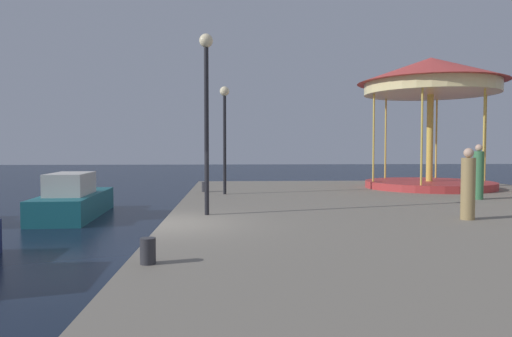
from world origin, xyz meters
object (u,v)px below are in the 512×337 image
(bollard_north, at_px, (148,251))
(carousel, at_px, (431,90))
(motorboat_teal, at_px, (73,200))
(person_far_corner, at_px, (478,173))
(bollard_center, at_px, (205,187))
(lamp_post_near_edge, at_px, (206,93))
(lamp_post_mid_promenade, at_px, (225,120))
(person_mid_promenade, at_px, (468,186))

(bollard_north, bearing_deg, carousel, 52.52)
(motorboat_teal, height_order, person_far_corner, person_far_corner)
(carousel, height_order, person_far_corner, carousel)
(bollard_center, bearing_deg, lamp_post_near_edge, -86.52)
(motorboat_teal, xyz_separation_m, bollard_center, (4.79, 1.13, 0.38))
(lamp_post_mid_promenade, bearing_deg, carousel, 13.97)
(motorboat_teal, bearing_deg, person_mid_promenade, -29.24)
(carousel, height_order, lamp_post_near_edge, carousel)
(bollard_center, bearing_deg, lamp_post_mid_promenade, -50.29)
(lamp_post_near_edge, bearing_deg, lamp_post_mid_promenade, 85.68)
(lamp_post_mid_promenade, relative_size, bollard_north, 10.19)
(lamp_post_mid_promenade, height_order, bollard_north, lamp_post_mid_promenade)
(motorboat_teal, relative_size, bollard_center, 13.83)
(lamp_post_near_edge, xyz_separation_m, bollard_center, (-0.39, 6.49, -3.00))
(bollard_north, bearing_deg, bollard_center, 88.76)
(carousel, relative_size, lamp_post_near_edge, 1.32)
(motorboat_teal, xyz_separation_m, bollard_north, (4.54, -10.62, 0.38))
(carousel, relative_size, person_far_corner, 3.32)
(bollard_center, bearing_deg, person_far_corner, -18.92)
(lamp_post_mid_promenade, xyz_separation_m, bollard_center, (-0.81, 0.98, -2.61))
(lamp_post_mid_promenade, bearing_deg, bollard_north, -95.65)
(motorboat_teal, distance_m, bollard_center, 4.94)
(motorboat_teal, height_order, person_mid_promenade, person_mid_promenade)
(person_mid_promenade, bearing_deg, bollard_center, 131.87)
(bollard_north, bearing_deg, lamp_post_near_edge, 82.96)
(lamp_post_near_edge, xyz_separation_m, person_mid_promenade, (6.47, -1.17, -2.37))
(lamp_post_mid_promenade, bearing_deg, person_mid_promenade, -47.83)
(motorboat_teal, bearing_deg, person_far_corner, -8.44)
(motorboat_teal, xyz_separation_m, person_mid_promenade, (11.66, -6.53, 1.01))
(lamp_post_mid_promenade, relative_size, person_far_corner, 2.16)
(bollard_north, bearing_deg, person_mid_promenade, 29.87)
(motorboat_teal, distance_m, person_far_corner, 14.49)
(lamp_post_near_edge, bearing_deg, motorboat_teal, 134.07)
(lamp_post_near_edge, bearing_deg, person_mid_promenade, -10.23)
(bollard_center, xyz_separation_m, person_mid_promenade, (6.87, -7.66, 0.63))
(person_far_corner, bearing_deg, lamp_post_near_edge, -160.41)
(bollard_north, distance_m, person_far_corner, 12.95)
(lamp_post_near_edge, bearing_deg, carousel, 39.70)
(bollard_north, height_order, person_far_corner, person_far_corner)
(lamp_post_mid_promenade, height_order, bollard_center, lamp_post_mid_promenade)
(carousel, bearing_deg, lamp_post_near_edge, -140.30)
(person_mid_promenade, bearing_deg, lamp_post_mid_promenade, 132.17)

